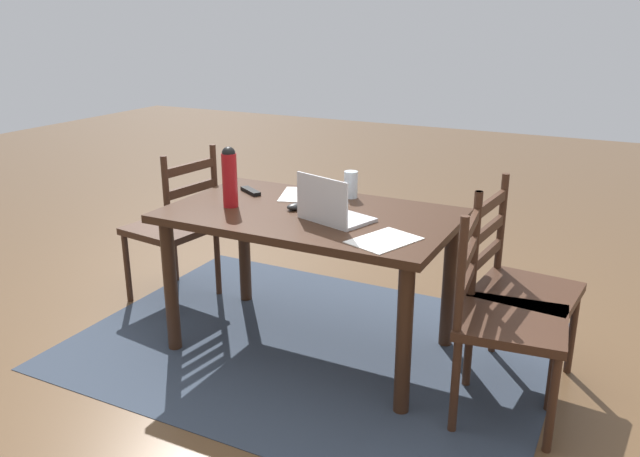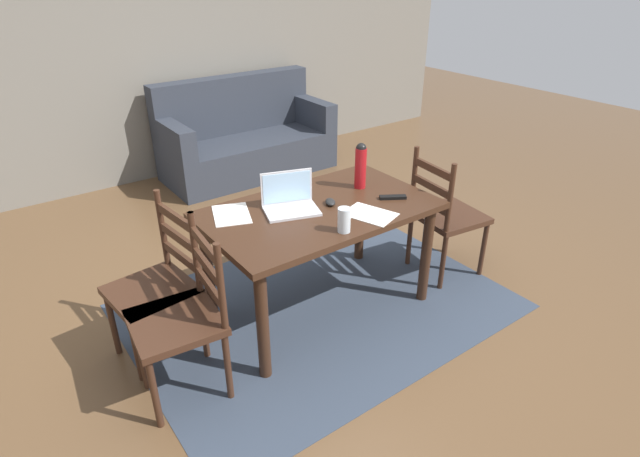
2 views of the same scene
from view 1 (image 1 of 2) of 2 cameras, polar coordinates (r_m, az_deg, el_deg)
name	(u,v)px [view 1 (image 1 of 2)]	position (r m, az deg, el deg)	size (l,w,h in m)	color
ground_plane	(311,346)	(3.47, -0.81, -10.34)	(14.00, 14.00, 0.00)	brown
area_rug	(311,345)	(3.47, -0.81, -10.30)	(2.42, 1.78, 0.01)	#333D4C
dining_table	(310,232)	(3.21, -0.86, -0.27)	(1.42, 0.84, 0.74)	#382114
chair_left_near	(518,288)	(3.13, 17.14, -5.10)	(0.48, 0.48, 0.95)	#3D2316
chair_right_near	(175,228)	(3.93, -12.72, 0.08)	(0.49, 0.49, 0.95)	#3D2316
chair_left_far	(502,318)	(2.82, 15.85, -7.66)	(0.48, 0.48, 0.95)	#3D2316
laptop	(331,210)	(3.01, 0.95, 1.68)	(0.37, 0.31, 0.23)	silver
water_bottle	(230,176)	(3.26, -8.02, 4.65)	(0.08, 0.08, 0.31)	#A81419
drinking_glass	(351,185)	(3.41, 2.75, 3.92)	(0.07, 0.07, 0.14)	silver
computer_mouse	(296,207)	(3.21, -2.18, 1.96)	(0.06, 0.10, 0.03)	black
tv_remote	(251,191)	(3.54, -6.18, 3.32)	(0.04, 0.17, 0.02)	black
paper_stack_left	(301,195)	(3.48, -1.67, 3.02)	(0.21, 0.30, 0.00)	white
paper_stack_right	(384,240)	(2.79, 5.71, -1.05)	(0.21, 0.30, 0.00)	white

